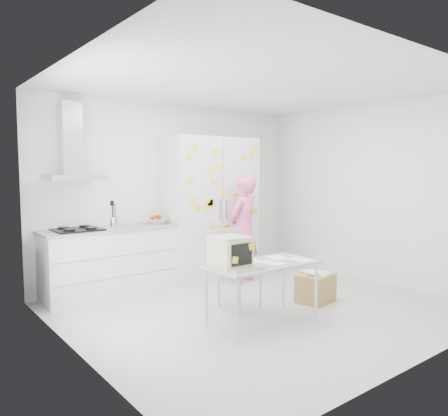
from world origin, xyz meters
TOP-DOWN VIEW (x-y plane):
  - floor at (0.00, 0.00)m, footprint 4.50×4.00m
  - walls at (0.00, 0.72)m, footprint 4.52×4.01m
  - ceiling at (0.00, 0.00)m, footprint 4.50×4.00m
  - counter_run at (-1.20, 1.70)m, footprint 1.84×0.63m
  - range_hood at (-1.65, 1.84)m, footprint 0.70×0.48m
  - tall_cabinet at (0.45, 1.67)m, footprint 1.50×0.68m
  - person at (0.66, 1.10)m, footprint 0.68×0.55m
  - desk at (-0.61, -0.37)m, footprint 1.27×0.65m
  - chair at (-0.24, 0.21)m, footprint 0.48×0.48m
  - cardboard_box at (0.73, -0.25)m, footprint 0.51×0.44m

SIDE VIEW (x-z plane):
  - floor at x=0.00m, z-range -0.02..0.00m
  - cardboard_box at x=0.73m, z-range -0.01..0.39m
  - counter_run at x=-1.20m, z-range -0.17..1.11m
  - chair at x=-0.24m, z-range 0.06..1.05m
  - desk at x=-0.61m, z-range 0.26..1.26m
  - person at x=0.66m, z-range 0.00..1.63m
  - tall_cabinet at x=0.45m, z-range 0.00..2.20m
  - walls at x=0.00m, z-range 0.00..2.70m
  - range_hood at x=-1.65m, z-range 1.45..2.46m
  - ceiling at x=0.00m, z-range 2.69..2.71m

